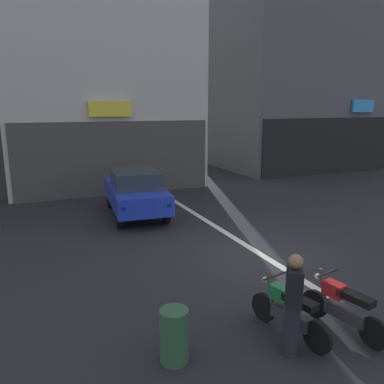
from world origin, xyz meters
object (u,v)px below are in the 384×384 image
Objects in this scene: trash_bin at (174,336)px; car_blue_crossing_near at (136,191)px; person_by_motorcycles at (293,305)px; motorcycle_green_row_leftmost at (288,310)px; motorcycle_red_row_left_mid at (343,307)px.

car_blue_crossing_near is at bearing 78.68° from trash_bin.
car_blue_crossing_near is 2.54× the size of person_by_motorcycles.
motorcycle_green_row_leftmost and motorcycle_red_row_left_mid have the same top height.
person_by_motorcycles is at bearing -171.59° from motorcycle_red_row_left_mid.
motorcycle_green_row_leftmost is 1.00× the size of motorcycle_red_row_left_mid.
trash_bin is (-2.93, 0.40, -0.03)m from motorcycle_red_row_left_mid.
person_by_motorcycles is at bearing -89.28° from car_blue_crossing_near.
car_blue_crossing_near is 8.62m from person_by_motorcycles.
motorcycle_green_row_leftmost is 2.01m from trash_bin.
motorcycle_green_row_leftmost reaches higher than trash_bin.
car_blue_crossing_near is 8.19m from motorcycle_green_row_leftmost.
person_by_motorcycles is (0.11, -8.62, -0.03)m from car_blue_crossing_near.
motorcycle_red_row_left_mid is at bearing 8.41° from person_by_motorcycles.
car_blue_crossing_near is at bearing 98.89° from motorcycle_red_row_left_mid.
car_blue_crossing_near reaches higher than trash_bin.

